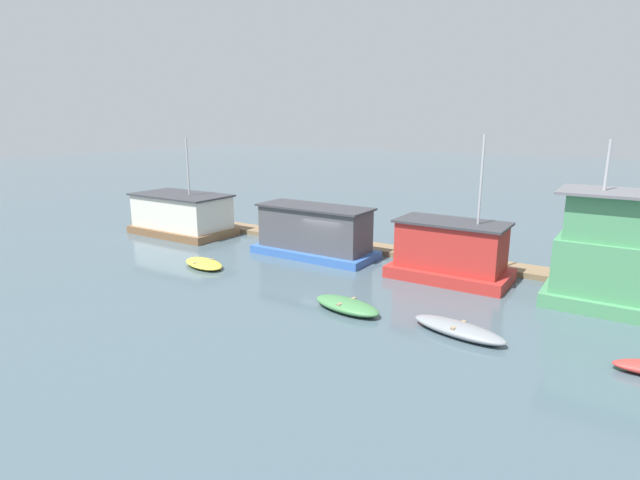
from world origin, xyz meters
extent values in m
plane|color=#475B66|center=(0.00, 0.00, 0.00)|extent=(200.00, 200.00, 0.00)
cube|color=#846B4C|center=(0.00, 3.39, 0.15)|extent=(42.40, 1.85, 0.30)
cube|color=brown|center=(-12.52, 0.12, 0.26)|extent=(7.31, 4.08, 0.53)
cube|color=silver|center=(-12.52, 0.12, 1.65)|extent=(6.75, 3.52, 2.24)
cube|color=#38383D|center=(-12.52, 0.12, 2.83)|extent=(7.05, 3.82, 0.12)
cylinder|color=#B2B2B7|center=(-11.64, 0.12, 4.84)|extent=(0.12, 0.12, 3.91)
cube|color=#3866B7|center=(-1.26, 0.33, 0.23)|extent=(7.47, 3.23, 0.46)
cube|color=#4C4C51|center=(-1.26, 0.33, 1.69)|extent=(6.66, 2.41, 2.46)
cube|color=#38383D|center=(-1.26, 0.33, 2.98)|extent=(6.96, 2.71, 0.12)
cube|color=red|center=(7.09, 0.34, 0.30)|extent=(5.99, 3.34, 0.60)
cube|color=red|center=(7.09, 0.34, 1.76)|extent=(5.18, 2.52, 2.31)
cube|color=#38383D|center=(7.09, 0.34, 2.98)|extent=(5.48, 2.82, 0.12)
cylinder|color=#B2B2B7|center=(8.38, 0.34, 5.20)|extent=(0.12, 0.12, 4.32)
cube|color=#4C9360|center=(15.18, 0.37, 0.31)|extent=(7.04, 3.73, 0.62)
cube|color=#4C9360|center=(15.18, 0.37, 1.81)|extent=(6.36, 3.06, 2.37)
cylinder|color=#B2B2B7|center=(13.56, 0.37, 6.16)|extent=(0.12, 0.12, 2.14)
ellipsoid|color=yellow|center=(-5.13, -5.05, 0.19)|extent=(3.30, 2.20, 0.38)
cube|color=#997F60|center=(-5.13, -5.05, 0.32)|extent=(0.47, 1.26, 0.08)
ellipsoid|color=#47844C|center=(4.90, -6.43, 0.25)|extent=(3.47, 1.92, 0.49)
cube|color=#997F60|center=(4.90, -6.43, 0.42)|extent=(0.35, 1.19, 0.08)
ellipsoid|color=gray|center=(9.72, -6.28, 0.24)|extent=(3.90, 1.85, 0.48)
cube|color=#997F60|center=(9.72, -6.28, 0.41)|extent=(0.34, 1.04, 0.08)
cylinder|color=brown|center=(14.77, 2.22, 0.95)|extent=(0.31, 0.31, 1.90)
camera|label=1|loc=(14.91, -23.96, 8.00)|focal=28.00mm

